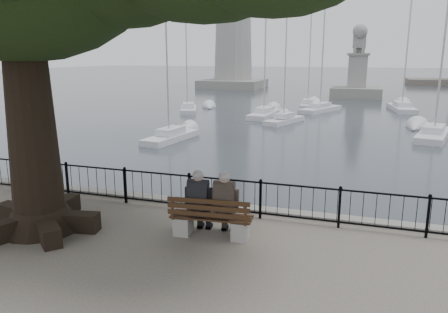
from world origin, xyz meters
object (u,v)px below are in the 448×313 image
at_px(bench, 211,223).
at_px(person_right, 226,206).
at_px(person_left, 200,204).
at_px(lighthouse, 234,8).
at_px(lion_monument, 357,79).

relative_size(bench, person_right, 1.22).
xyz_separation_m(person_left, lighthouse, (-17.88, 60.95, 10.87)).
xyz_separation_m(person_left, lion_monument, (2.12, 48.88, 0.52)).
height_order(bench, person_right, person_right).
relative_size(person_right, lion_monument, 0.18).
relative_size(person_right, lighthouse, 0.05).
bearing_deg(person_right, person_left, -174.70).
bearing_deg(lion_monument, bench, -92.13).
distance_m(bench, person_left, 0.50).
height_order(bench, lion_monument, lion_monument).
distance_m(bench, person_right, 0.52).
bearing_deg(person_left, bench, -15.78).
height_order(person_right, lighthouse, lighthouse).
relative_size(lighthouse, lion_monument, 3.33).
bearing_deg(person_left, lion_monument, 87.52).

